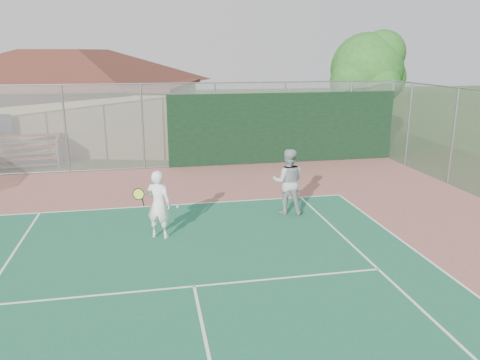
% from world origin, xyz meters
% --- Properties ---
extents(back_fence, '(20.08, 0.11, 3.53)m').
position_xyz_m(back_fence, '(2.11, 16.98, 1.67)').
color(back_fence, gray).
rests_on(back_fence, ground).
extents(side_fence_right, '(0.08, 9.00, 3.50)m').
position_xyz_m(side_fence_right, '(10.00, 12.50, 1.75)').
color(side_fence_right, gray).
rests_on(side_fence_right, ground).
extents(clubhouse, '(15.22, 12.08, 5.77)m').
position_xyz_m(clubhouse, '(-4.78, 23.94, 2.93)').
color(clubhouse, tan).
rests_on(clubhouse, ground).
extents(bleachers, '(3.41, 2.21, 1.23)m').
position_xyz_m(bleachers, '(-6.20, 18.63, 0.65)').
color(bleachers, '#A13425').
rests_on(bleachers, ground).
extents(tree, '(4.13, 3.92, 5.77)m').
position_xyz_m(tree, '(9.86, 19.29, 3.79)').
color(tree, '#372014').
rests_on(tree, ground).
extents(player_white_front, '(1.03, 0.71, 1.80)m').
position_xyz_m(player_white_front, '(-0.62, 9.26, 0.90)').
color(player_white_front, white).
rests_on(player_white_front, ground).
extents(player_grey_back, '(1.11, 0.95, 1.96)m').
position_xyz_m(player_grey_back, '(3.21, 10.45, 0.98)').
color(player_grey_back, '#A3A5A8').
rests_on(player_grey_back, ground).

